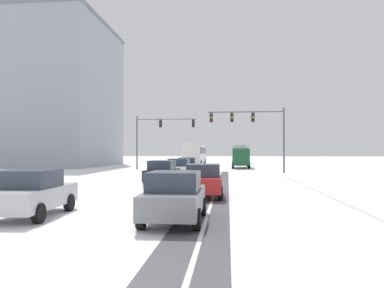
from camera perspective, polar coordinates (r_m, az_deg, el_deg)
The scene contains 15 objects.
ground_plane at distance 7.25m, azimuth -18.66°, elevation -19.29°, with size 300.00×300.00×0.00m, color white.
wheel_track_left_lane at distance 23.44m, azimuth 2.26°, elevation -6.56°, with size 0.91×37.40×0.01m, color #4C4C51.
wheel_track_right_lane at distance 23.41m, azimuth 4.56°, elevation -6.57°, with size 0.71×37.40×0.01m, color #4C4C51.
sidewalk_kerb_right at distance 22.77m, azimuth 22.94°, elevation -6.51°, with size 4.00×37.40×0.12m, color white.
traffic_signal_far_left at distance 47.18m, azimuth -5.04°, elevation 1.96°, with size 7.34×0.49×6.50m.
traffic_signal_near_right at distance 38.46m, azimuth 8.91°, elevation 2.84°, with size 7.54×0.41×6.50m.
car_blue_lead at distance 36.74m, azimuth -0.72°, elevation -3.27°, with size 1.93×4.15×1.62m.
car_white_second at distance 31.71m, azimuth -1.90°, elevation -3.63°, with size 1.93×4.15×1.62m.
car_black_third at distance 26.08m, azimuth -4.40°, elevation -4.20°, with size 2.00×4.18×1.62m.
car_red_fourth at distance 19.12m, azimuth 1.71°, elevation -5.38°, with size 1.94×4.15×1.62m.
car_grey_fifth at distance 12.47m, azimuth -2.58°, elevation -7.74°, with size 1.84×4.10×1.62m.
car_silver_sixth at distance 14.57m, azimuth -22.47°, elevation -6.69°, with size 1.93×4.15×1.62m.
bus_oncoming at distance 58.27m, azimuth 0.44°, elevation -1.26°, with size 2.85×11.05×3.38m.
box_truck_delivery at distance 51.38m, azimuth 7.19°, elevation -1.69°, with size 2.40×7.44×3.02m.
office_building_far_left_block at distance 63.17m, azimuth -21.54°, elevation 6.71°, with size 20.74×20.05×21.31m.
Camera 1 is at (2.78, -6.30, 2.28)m, focal length 36.20 mm.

